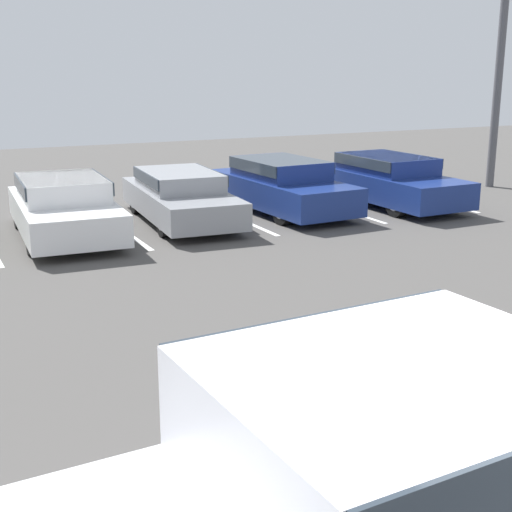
{
  "coord_description": "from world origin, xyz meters",
  "views": [
    {
      "loc": [
        -3.5,
        -2.29,
        3.42
      ],
      "look_at": [
        0.53,
        5.86,
        1.0
      ],
      "focal_mm": 50.0,
      "sensor_mm": 36.0,
      "label": 1
    }
  ],
  "objects_px": {
    "parked_sedan_b": "(64,206)",
    "parked_sedan_d": "(282,184)",
    "parked_sedan_c": "(180,195)",
    "parked_sedan_e": "(387,179)",
    "pickup_truck": "(443,503)",
    "light_post": "(500,56)"
  },
  "relations": [
    {
      "from": "parked_sedan_b",
      "to": "parked_sedan_d",
      "type": "height_order",
      "value": "parked_sedan_d"
    },
    {
      "from": "parked_sedan_c",
      "to": "parked_sedan_e",
      "type": "relative_size",
      "value": 1.0
    },
    {
      "from": "parked_sedan_b",
      "to": "parked_sedan_c",
      "type": "bearing_deg",
      "value": 100.71
    },
    {
      "from": "pickup_truck",
      "to": "parked_sedan_b",
      "type": "xyz_separation_m",
      "value": [
        0.23,
        11.88,
        -0.28
      ]
    },
    {
      "from": "parked_sedan_d",
      "to": "light_post",
      "type": "bearing_deg",
      "value": 91.87
    },
    {
      "from": "parked_sedan_e",
      "to": "parked_sedan_b",
      "type": "bearing_deg",
      "value": -90.92
    },
    {
      "from": "pickup_truck",
      "to": "parked_sedan_d",
      "type": "height_order",
      "value": "pickup_truck"
    },
    {
      "from": "parked_sedan_d",
      "to": "light_post",
      "type": "relative_size",
      "value": 0.7
    },
    {
      "from": "parked_sedan_b",
      "to": "light_post",
      "type": "xyz_separation_m",
      "value": [
        12.59,
        0.95,
        3.05
      ]
    },
    {
      "from": "parked_sedan_c",
      "to": "parked_sedan_e",
      "type": "height_order",
      "value": "parked_sedan_e"
    },
    {
      "from": "pickup_truck",
      "to": "parked_sedan_c",
      "type": "bearing_deg",
      "value": 73.99
    },
    {
      "from": "parked_sedan_c",
      "to": "parked_sedan_d",
      "type": "xyz_separation_m",
      "value": [
        2.62,
        0.02,
        0.06
      ]
    },
    {
      "from": "light_post",
      "to": "parked_sedan_b",
      "type": "bearing_deg",
      "value": -175.67
    },
    {
      "from": "parked_sedan_c",
      "to": "parked_sedan_d",
      "type": "bearing_deg",
      "value": 94.76
    },
    {
      "from": "parked_sedan_c",
      "to": "pickup_truck",
      "type": "bearing_deg",
      "value": -8.96
    },
    {
      "from": "parked_sedan_e",
      "to": "parked_sedan_c",
      "type": "bearing_deg",
      "value": -94.71
    },
    {
      "from": "parked_sedan_b",
      "to": "parked_sedan_c",
      "type": "distance_m",
      "value": 2.7
    },
    {
      "from": "light_post",
      "to": "pickup_truck",
      "type": "bearing_deg",
      "value": -134.97
    },
    {
      "from": "pickup_truck",
      "to": "light_post",
      "type": "distance_m",
      "value": 18.35
    },
    {
      "from": "parked_sedan_e",
      "to": "pickup_truck",
      "type": "bearing_deg",
      "value": -36.04
    },
    {
      "from": "parked_sedan_c",
      "to": "parked_sedan_b",
      "type": "bearing_deg",
      "value": -78.0
    },
    {
      "from": "parked_sedan_c",
      "to": "light_post",
      "type": "height_order",
      "value": "light_post"
    }
  ]
}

